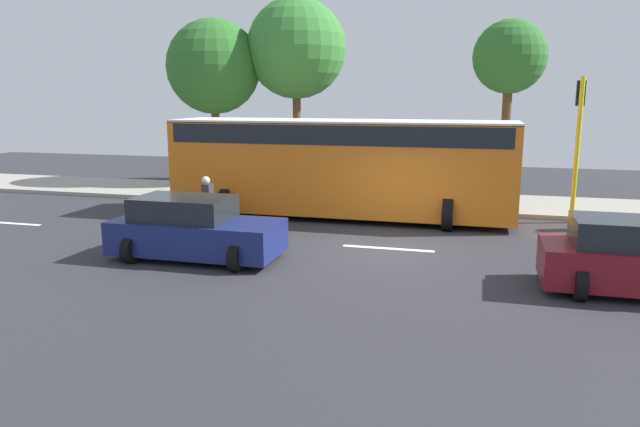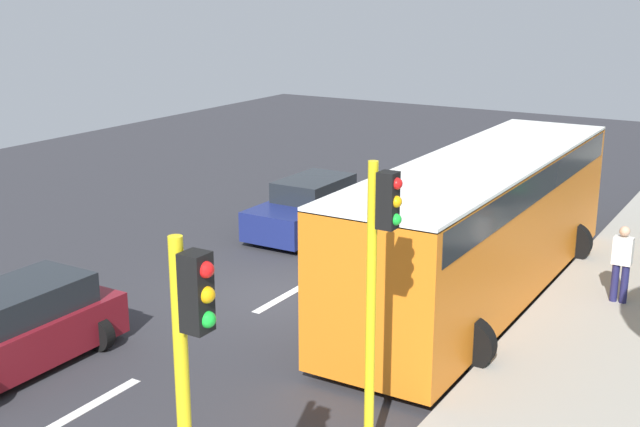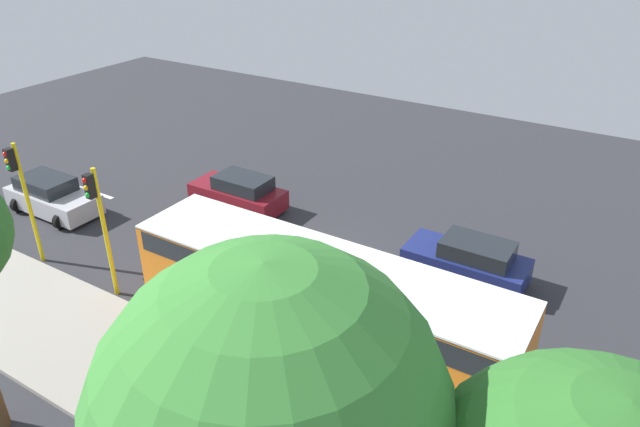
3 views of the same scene
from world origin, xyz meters
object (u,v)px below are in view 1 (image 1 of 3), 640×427
at_px(pedestrian_near_signal, 334,174).
at_px(pedestrian_by_tree, 221,167).
at_px(car_dark_blue, 194,230).
at_px(city_bus, 341,161).
at_px(traffic_light_corner, 578,129).
at_px(street_tree_south, 510,59).
at_px(street_tree_north, 214,67).
at_px(motorcycle, 205,205).
at_px(street_tree_center, 296,49).

xyz_separation_m(pedestrian_near_signal, pedestrian_by_tree, (0.97, 5.06, 0.00)).
bearing_deg(pedestrian_near_signal, car_dark_blue, 170.96).
xyz_separation_m(city_bus, traffic_light_corner, (1.13, -7.23, 1.08)).
relative_size(pedestrian_by_tree, street_tree_south, 0.25).
xyz_separation_m(city_bus, pedestrian_by_tree, (3.77, 5.96, -0.79)).
bearing_deg(traffic_light_corner, street_tree_north, 71.19).
relative_size(motorcycle, pedestrian_by_tree, 0.91).
bearing_deg(motorcycle, street_tree_south, -45.90).
relative_size(pedestrian_near_signal, traffic_light_corner, 0.38).
bearing_deg(motorcycle, street_tree_center, -0.13).
bearing_deg(street_tree_north, street_tree_south, -88.71).
bearing_deg(street_tree_north, city_bus, -130.03).
xyz_separation_m(traffic_light_corner, street_tree_north, (4.91, 14.42, 2.23)).
distance_m(motorcycle, traffic_light_corner, 11.70).
xyz_separation_m(motorcycle, traffic_light_corner, (3.50, -10.93, 2.29)).
xyz_separation_m(city_bus, street_tree_center, (7.03, 3.68, 4.09)).
relative_size(car_dark_blue, traffic_light_corner, 0.91).
xyz_separation_m(pedestrian_by_tree, street_tree_north, (2.28, 1.23, 4.10)).
bearing_deg(traffic_light_corner, pedestrian_near_signal, 78.39).
bearing_deg(pedestrian_near_signal, street_tree_north, 62.73).
height_order(city_bus, traffic_light_corner, traffic_light_corner).
bearing_deg(car_dark_blue, street_tree_south, -31.77).
height_order(street_tree_south, street_tree_north, street_tree_north).
bearing_deg(pedestrian_by_tree, street_tree_north, 28.45).
bearing_deg(street_tree_north, pedestrian_by_tree, -151.55).
bearing_deg(street_tree_center, street_tree_south, -94.49).
xyz_separation_m(pedestrian_near_signal, street_tree_south, (3.52, -6.17, 4.29)).
xyz_separation_m(motorcycle, street_tree_center, (9.40, -0.02, 5.29)).
height_order(traffic_light_corner, street_tree_south, street_tree_south).
xyz_separation_m(motorcycle, pedestrian_by_tree, (6.14, 2.26, 0.42)).
distance_m(city_bus, street_tree_south, 8.94).
bearing_deg(street_tree_north, pedestrian_near_signal, -117.27).
distance_m(city_bus, pedestrian_near_signal, 3.05).
bearing_deg(motorcycle, city_bus, -57.40).
distance_m(car_dark_blue, city_bus, 6.40).
bearing_deg(car_dark_blue, motorcycle, 22.11).
height_order(city_bus, street_tree_center, street_tree_center).
bearing_deg(street_tree_north, traffic_light_corner, -108.81).
relative_size(car_dark_blue, motorcycle, 2.69).
relative_size(pedestrian_by_tree, street_tree_center, 0.21).
height_order(pedestrian_by_tree, street_tree_north, street_tree_north).
height_order(traffic_light_corner, street_tree_center, street_tree_center).
distance_m(traffic_light_corner, street_tree_north, 15.40).
height_order(pedestrian_near_signal, pedestrian_by_tree, same).
xyz_separation_m(car_dark_blue, city_bus, (5.87, -2.28, 1.14)).
relative_size(motorcycle, street_tree_center, 0.19).
distance_m(traffic_light_corner, street_tree_center, 12.76).
distance_m(motorcycle, pedestrian_by_tree, 6.55).
height_order(city_bus, pedestrian_by_tree, city_bus).
bearing_deg(traffic_light_corner, street_tree_center, 61.60).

